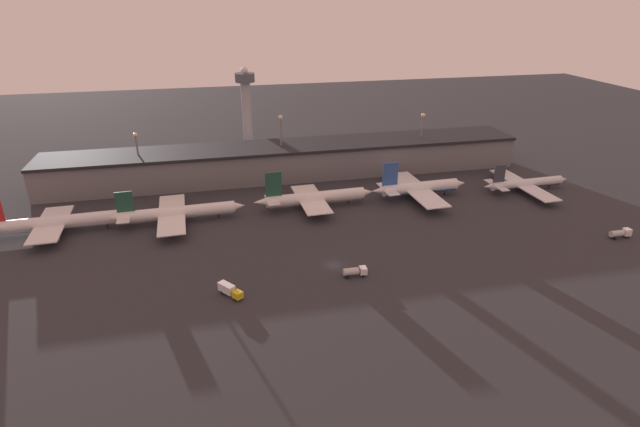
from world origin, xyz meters
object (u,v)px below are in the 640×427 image
airplane_0 (56,223)px  control_tower (246,103)px  airplane_3 (419,188)px  airplane_1 (176,213)px  service_vehicle_2 (620,233)px  service_vehicle_0 (230,290)px  service_vehicle_1 (355,271)px  airplane_4 (525,184)px  airplane_2 (314,198)px

airplane_0 → control_tower: 103.99m
airplane_3 → airplane_1: bearing=179.8°
airplane_1 → service_vehicle_2: 143.70m
service_vehicle_0 → service_vehicle_2: (122.29, 5.98, -0.07)m
airplane_0 → service_vehicle_1: airplane_0 is taller
airplane_1 → service_vehicle_1: 67.63m
airplane_3 → service_vehicle_2: size_ratio=5.53×
airplane_0 → service_vehicle_1: (86.00, -46.82, -2.09)m
service_vehicle_0 → service_vehicle_1: (33.94, 2.02, -0.13)m
service_vehicle_1 → airplane_4: bearing=30.8°
airplane_2 → airplane_3: size_ratio=1.15×
service_vehicle_1 → service_vehicle_2: 88.44m
service_vehicle_1 → service_vehicle_2: size_ratio=0.94×
airplane_0 → airplane_1: (37.19, -0.05, -0.19)m
airplane_2 → airplane_4: (83.51, -2.08, -0.70)m
airplane_3 → service_vehicle_1: airplane_3 is taller
airplane_2 → control_tower: 78.00m
service_vehicle_0 → airplane_2: bearing=109.2°
airplane_3 → control_tower: bearing=126.0°
service_vehicle_2 → control_tower: bearing=132.0°
service_vehicle_1 → service_vehicle_2: bearing=3.8°
airplane_1 → service_vehicle_0: 51.04m
service_vehicle_1 → control_tower: 125.68m
service_vehicle_0 → service_vehicle_2: service_vehicle_0 is taller
airplane_3 → service_vehicle_0: size_ratio=5.22×
service_vehicle_1 → airplane_0: bearing=152.7°
service_vehicle_2 → control_tower: size_ratio=0.17×
airplane_4 → airplane_0: bearing=177.9°
airplane_2 → service_vehicle_0: airplane_2 is taller
airplane_0 → service_vehicle_2: size_ratio=7.16×
airplane_0 → service_vehicle_0: size_ratio=6.75×
airplane_4 → airplane_2: bearing=176.5°
control_tower → airplane_0: bearing=-132.1°
service_vehicle_1 → service_vehicle_2: (88.35, 3.96, 0.06)m
airplane_4 → service_vehicle_2: bearing=-84.6°
airplane_1 → service_vehicle_2: bearing=-19.4°
airplane_4 → service_vehicle_0: airplane_4 is taller
airplane_1 → control_tower: control_tower is taller
airplane_2 → airplane_4: airplane_2 is taller
service_vehicle_0 → control_tower: (16.44, 124.57, 21.61)m
airplane_4 → service_vehicle_1: bearing=-152.6°
service_vehicle_1 → service_vehicle_2: service_vehicle_2 is taller
airplane_0 → service_vehicle_1: size_ratio=7.59×
airplane_0 → control_tower: size_ratio=1.24×
airplane_0 → airplane_3: 125.58m
airplane_2 → service_vehicle_2: size_ratio=6.38×
airplane_0 → service_vehicle_2: airplane_0 is taller
control_tower → airplane_1: bearing=-112.5°
airplane_1 → airplane_2: 48.02m
service_vehicle_0 → service_vehicle_1: bearing=55.6°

